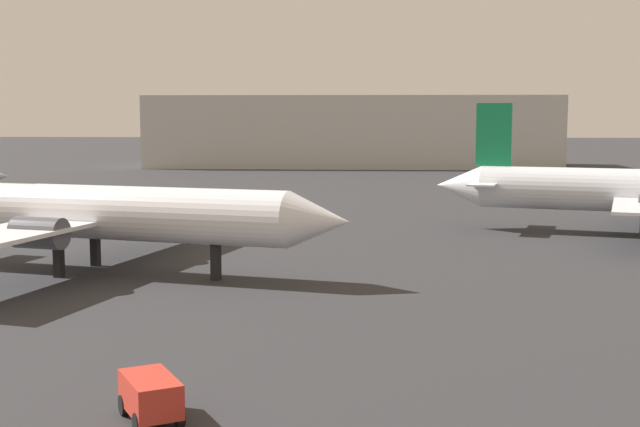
{
  "coord_description": "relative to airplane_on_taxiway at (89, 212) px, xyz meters",
  "views": [
    {
      "loc": [
        -1.65,
        -12.7,
        8.79
      ],
      "look_at": [
        -4.38,
        39.14,
        2.67
      ],
      "focal_mm": 47.83,
      "sensor_mm": 36.0,
      "label": 1
    }
  ],
  "objects": [
    {
      "name": "baggage_cart",
      "position": [
        9.1,
        -22.62,
        -2.61
      ],
      "size": [
        2.31,
        2.73,
        1.3
      ],
      "rotation": [
        0.0,
        0.0,
        5.22
      ],
      "color": "red",
      "rests_on": "ground_plane"
    },
    {
      "name": "airplane_on_taxiway",
      "position": [
        0.0,
        0.0,
        0.0
      ],
      "size": [
        29.08,
        23.36,
        9.85
      ],
      "rotation": [
        0.0,
        0.0,
        -0.25
      ],
      "color": "white",
      "rests_on": "ground_plane"
    },
    {
      "name": "terminal_building",
      "position": [
        13.02,
        96.72,
        2.44
      ],
      "size": [
        66.49,
        18.91,
        11.61
      ],
      "primitive_type": "cube",
      "color": "#B7B7B2",
      "rests_on": "ground_plane"
    }
  ]
}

